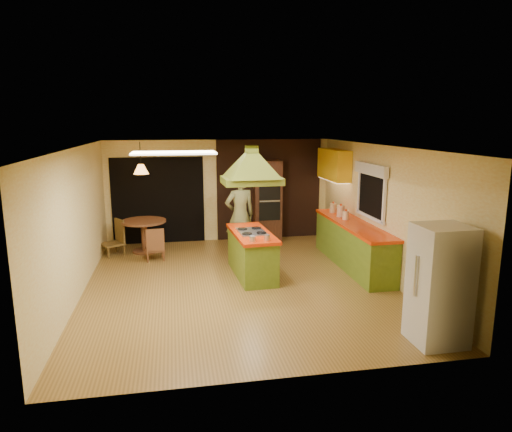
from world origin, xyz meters
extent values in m
plane|color=olive|center=(0.00, 0.00, 0.00)|extent=(6.50, 6.50, 0.00)
plane|color=beige|center=(0.00, 3.25, 1.25)|extent=(5.50, 0.00, 5.50)
plane|color=beige|center=(0.00, -3.25, 1.25)|extent=(5.50, 0.00, 5.50)
plane|color=beige|center=(-2.75, 0.00, 1.25)|extent=(0.00, 6.50, 6.50)
plane|color=beige|center=(2.75, 0.00, 1.25)|extent=(0.00, 6.50, 6.50)
plane|color=silver|center=(0.00, 0.00, 2.50)|extent=(6.50, 6.50, 0.00)
cube|color=#381E14|center=(1.25, 3.23, 1.25)|extent=(2.64, 0.03, 2.50)
cube|color=black|center=(-1.50, 3.23, 1.05)|extent=(2.20, 0.03, 2.10)
cube|color=olive|center=(2.45, 0.60, 0.43)|extent=(0.58, 3.00, 0.86)
cube|color=#E53807|center=(2.45, 0.60, 0.89)|extent=(0.62, 3.05, 0.06)
cube|color=yellow|center=(2.57, 2.20, 1.95)|extent=(0.34, 1.40, 0.70)
cube|color=black|center=(2.72, 0.40, 1.55)|extent=(0.03, 1.16, 0.96)
cube|color=white|center=(2.67, 0.40, 2.02)|extent=(0.10, 1.35, 0.22)
cube|color=white|center=(-1.10, -1.20, 2.48)|extent=(1.20, 0.60, 0.03)
cube|color=olive|center=(0.32, 0.41, 0.40)|extent=(0.73, 1.67, 0.80)
cube|color=red|center=(0.32, 0.41, 0.83)|extent=(0.79, 1.75, 0.06)
cube|color=silver|center=(0.32, 0.41, 0.87)|extent=(0.54, 0.75, 0.02)
cube|color=#62711C|center=(0.32, 0.41, 1.85)|extent=(1.11, 0.82, 0.13)
pyramid|color=#62711C|center=(0.32, 0.41, 2.36)|extent=(1.11, 0.82, 0.45)
cube|color=#62711C|center=(0.32, 0.41, 2.43)|extent=(0.22, 0.22, 0.14)
imported|color=brown|center=(0.27, 1.61, 0.94)|extent=(0.78, 0.61, 1.88)
cube|color=silver|center=(2.29, -2.75, 0.81)|extent=(0.67, 0.63, 1.62)
cube|color=#4E2919|center=(1.15, 2.95, 1.00)|extent=(0.69, 0.61, 2.01)
cube|color=black|center=(1.15, 2.65, 1.30)|extent=(0.52, 0.05, 0.45)
cube|color=black|center=(1.15, 2.65, 0.80)|extent=(0.52, 0.05, 0.45)
cylinder|color=brown|center=(-1.82, 2.42, 0.72)|extent=(0.99, 0.99, 0.05)
cylinder|color=brown|center=(-1.82, 2.42, 0.37)|extent=(0.14, 0.14, 0.70)
cylinder|color=brown|center=(-1.82, 2.42, 0.03)|extent=(0.56, 0.56, 0.05)
cone|color=#FF9E3F|center=(-1.82, 2.42, 1.90)|extent=(0.35, 0.35, 0.21)
cylinder|color=beige|center=(2.40, 1.21, 1.04)|extent=(0.18, 0.18, 0.24)
cylinder|color=beige|center=(2.40, 1.68, 1.02)|extent=(0.15, 0.15, 0.20)
cylinder|color=#FCEECB|center=(2.40, 0.92, 1.01)|extent=(0.15, 0.15, 0.18)
camera|label=1|loc=(-1.12, -7.93, 2.92)|focal=32.00mm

